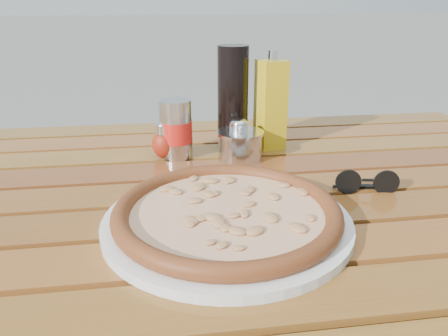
{
  "coord_description": "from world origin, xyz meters",
  "views": [
    {
      "loc": [
        -0.1,
        -0.69,
        1.06
      ],
      "look_at": [
        0.0,
        0.02,
        0.78
      ],
      "focal_mm": 35.0,
      "sensor_mm": 36.0,
      "label": 1
    }
  ],
  "objects": [
    {
      "name": "table",
      "position": [
        0.0,
        -0.0,
        0.67
      ],
      "size": [
        1.4,
        0.9,
        0.75
      ],
      "color": "#3D210D",
      "rests_on": "ground"
    },
    {
      "name": "plate",
      "position": [
        -0.02,
        -0.13,
        0.76
      ],
      "size": [
        0.38,
        0.38,
        0.01
      ],
      "primitive_type": "cylinder",
      "rotation": [
        0.0,
        0.0,
        -0.06
      ],
      "color": "silver",
      "rests_on": "table"
    },
    {
      "name": "pizza",
      "position": [
        -0.02,
        -0.13,
        0.77
      ],
      "size": [
        0.37,
        0.37,
        0.03
      ],
      "rotation": [
        0.0,
        0.0,
        0.12
      ],
      "color": "#FFE0B6",
      "rests_on": "plate"
    },
    {
      "name": "pepper_shaker",
      "position": [
        -0.1,
        0.17,
        0.79
      ],
      "size": [
        0.07,
        0.07,
        0.08
      ],
      "rotation": [
        0.0,
        0.0,
        -0.41
      ],
      "color": "#A02712",
      "rests_on": "table"
    },
    {
      "name": "oregano_shaker",
      "position": [
        0.05,
        0.16,
        0.79
      ],
      "size": [
        0.06,
        0.06,
        0.08
      ],
      "rotation": [
        0.0,
        0.0,
        -0.04
      ],
      "color": "#333E19",
      "rests_on": "table"
    },
    {
      "name": "dark_bottle",
      "position": [
        0.05,
        0.22,
        0.86
      ],
      "size": [
        0.08,
        0.08,
        0.22
      ],
      "primitive_type": "cylinder",
      "rotation": [
        0.0,
        0.0,
        -0.24
      ],
      "color": "black",
      "rests_on": "table"
    },
    {
      "name": "soda_can",
      "position": [
        -0.08,
        0.18,
        0.81
      ],
      "size": [
        0.09,
        0.09,
        0.12
      ],
      "rotation": [
        0.0,
        0.0,
        -0.37
      ],
      "color": "silver",
      "rests_on": "table"
    },
    {
      "name": "olive_oil_cruet",
      "position": [
        0.13,
        0.21,
        0.85
      ],
      "size": [
        0.07,
        0.07,
        0.21
      ],
      "rotation": [
        0.0,
        0.0,
        0.23
      ],
      "color": "gold",
      "rests_on": "table"
    },
    {
      "name": "parmesan_tin",
      "position": [
        0.05,
        0.14,
        0.78
      ],
      "size": [
        0.12,
        0.12,
        0.07
      ],
      "rotation": [
        0.0,
        0.0,
        -0.35
      ],
      "color": "silver",
      "rests_on": "table"
    },
    {
      "name": "sunglasses",
      "position": [
        0.24,
        -0.05,
        0.77
      ],
      "size": [
        0.11,
        0.04,
        0.04
      ],
      "rotation": [
        0.0,
        0.0,
        -0.19
      ],
      "color": "black",
      "rests_on": "table"
    }
  ]
}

